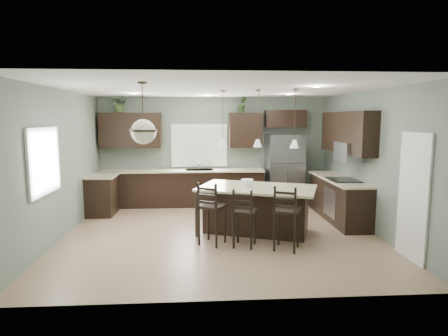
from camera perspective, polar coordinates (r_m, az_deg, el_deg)
ground at (r=7.50m, az=-0.57°, el=-9.93°), size 6.00×6.00×0.00m
pantry_door at (r=6.64m, az=26.88°, el=-3.96°), size 0.04×0.82×2.04m
window_back at (r=9.90m, az=-3.78°, el=3.47°), size 1.35×0.02×1.00m
window_left at (r=6.89m, az=-25.83°, el=0.94°), size 0.02×1.10×1.00m
left_return_cabs at (r=9.31m, az=-18.05°, el=-3.98°), size 0.60×0.90×0.90m
left_return_countertop at (r=9.23m, az=-18.05°, el=-1.12°), size 0.66×0.96×0.04m
back_lower_cabs at (r=9.77m, az=-6.37°, el=-3.12°), size 4.20×0.60×0.90m
back_countertop at (r=9.67m, az=-6.41°, el=-0.41°), size 4.20×0.66×0.04m
sink_inset at (r=9.66m, az=-3.75°, el=-0.30°), size 0.70×0.45×0.01m
faucet at (r=9.61m, az=-3.76°, el=0.53°), size 0.02×0.02×0.28m
back_upper_left at (r=9.88m, az=-14.05°, el=5.58°), size 1.55×0.34×0.90m
back_upper_right at (r=9.80m, az=3.27°, el=5.77°), size 0.85×0.34×0.90m
fridge_header at (r=9.98m, az=9.33°, el=7.44°), size 1.05×0.34×0.45m
right_lower_cabs at (r=8.78m, az=17.03°, el=-4.63°), size 0.60×2.35×0.90m
right_countertop at (r=8.69m, az=17.03°, el=-1.60°), size 0.66×2.35×0.04m
cooktop at (r=8.43m, az=17.70°, el=-1.73°), size 0.58×0.75×0.02m
wall_oven_front at (r=8.42m, az=15.75°, el=-5.09°), size 0.01×0.72×0.60m
right_upper_cabs at (r=8.65m, az=18.23°, el=5.17°), size 0.34×2.35×0.90m
microwave at (r=8.40m, az=18.50°, el=2.37°), size 0.40×0.75×0.40m
refrigerator at (r=9.83m, az=9.20°, el=-0.30°), size 0.90×0.74×1.85m
kitchen_island at (r=7.44m, az=5.03°, el=-6.40°), size 2.52×1.96×0.92m
serving_dish at (r=7.37m, az=3.55°, el=-2.28°), size 0.24×0.24×0.14m
bar_stool_left at (r=6.73m, az=-1.82°, el=-6.87°), size 0.58×0.58×1.15m
bar_stool_center at (r=6.63m, az=3.15°, el=-7.54°), size 0.50×0.50×1.05m
bar_stool_right at (r=6.54m, az=9.53°, el=-7.46°), size 0.56×0.56×1.14m
pendant_left at (r=7.40m, az=-0.17°, el=7.54°), size 0.17×0.17×1.10m
pendant_center at (r=7.22m, az=5.19°, el=7.51°), size 0.17×0.17×1.10m
pendant_right at (r=7.11m, az=10.77°, el=7.41°), size 0.17×0.17×1.10m
chandelier at (r=5.86m, az=-12.26°, el=8.14°), size 0.42×0.42×0.94m
plant_back_left at (r=9.90m, az=-15.63°, el=9.42°), size 0.46×0.42×0.45m
plant_back_right at (r=9.76m, az=2.78°, el=9.69°), size 0.27×0.23×0.44m
room_shell at (r=7.17m, az=-0.59°, el=3.13°), size 6.00×6.00×6.00m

